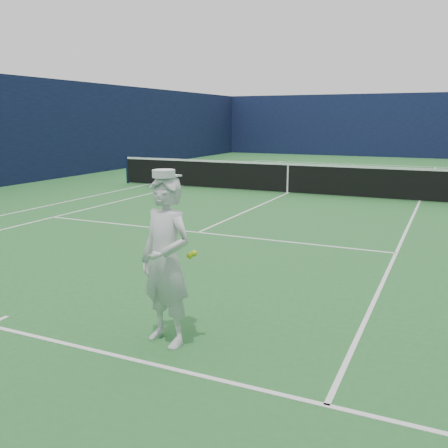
# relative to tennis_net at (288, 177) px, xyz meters

# --- Properties ---
(ground) EXTENTS (80.00, 80.00, 0.00)m
(ground) POSITION_rel_tennis_net_xyz_m (0.00, 0.00, -0.55)
(ground) COLOR #27682D
(ground) RESTS_ON ground
(court_markings) EXTENTS (11.03, 23.83, 0.01)m
(court_markings) POSITION_rel_tennis_net_xyz_m (0.00, 0.00, -0.55)
(court_markings) COLOR white
(court_markings) RESTS_ON ground
(windscreen_fence) EXTENTS (20.12, 36.12, 4.00)m
(windscreen_fence) POSITION_rel_tennis_net_xyz_m (0.00, 0.00, 1.45)
(windscreen_fence) COLOR #0E1535
(windscreen_fence) RESTS_ON ground
(tennis_net) EXTENTS (12.88, 0.09, 1.07)m
(tennis_net) POSITION_rel_tennis_net_xyz_m (0.00, 0.00, 0.00)
(tennis_net) COLOR #141E4C
(tennis_net) RESTS_ON ground
(tennis_player) EXTENTS (0.77, 0.65, 1.92)m
(tennis_player) POSITION_rel_tennis_net_xyz_m (2.21, -11.37, 0.38)
(tennis_player) COLOR white
(tennis_player) RESTS_ON ground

